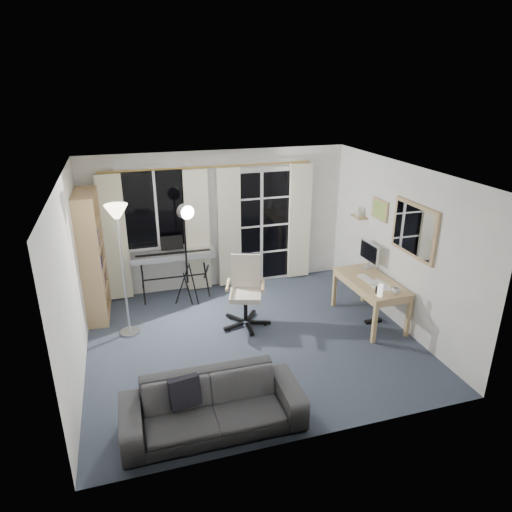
{
  "coord_description": "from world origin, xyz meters",
  "views": [
    {
      "loc": [
        -1.57,
        -5.41,
        3.49
      ],
      "look_at": [
        0.17,
        0.35,
        1.14
      ],
      "focal_mm": 32.0,
      "sensor_mm": 36.0,
      "label": 1
    }
  ],
  "objects_px": {
    "studio_light": "(186,224)",
    "mug": "(396,290)",
    "office_chair": "(246,284)",
    "desk": "(371,285)",
    "torchiere_lamp": "(119,232)",
    "keyboard_piano": "(173,256)",
    "sofa": "(212,398)",
    "bookshelf": "(90,260)",
    "monitor": "(369,253)"
  },
  "relations": [
    {
      "from": "studio_light",
      "to": "mug",
      "type": "height_order",
      "value": "studio_light"
    },
    {
      "from": "office_chair",
      "to": "desk",
      "type": "height_order",
      "value": "office_chair"
    },
    {
      "from": "torchiere_lamp",
      "to": "mug",
      "type": "xyz_separation_m",
      "value": [
        3.64,
        -1.16,
        -0.83
      ]
    },
    {
      "from": "torchiere_lamp",
      "to": "keyboard_piano",
      "type": "relative_size",
      "value": 1.41
    },
    {
      "from": "desk",
      "to": "sofa",
      "type": "distance_m",
      "value": 3.2
    },
    {
      "from": "keyboard_piano",
      "to": "mug",
      "type": "xyz_separation_m",
      "value": [
        2.83,
        -2.15,
        -0.02
      ]
    },
    {
      "from": "bookshelf",
      "to": "office_chair",
      "type": "bearing_deg",
      "value": -18.86
    },
    {
      "from": "monitor",
      "to": "mug",
      "type": "distance_m",
      "value": 0.98
    },
    {
      "from": "keyboard_piano",
      "to": "desk",
      "type": "relative_size",
      "value": 1.08
    },
    {
      "from": "office_chair",
      "to": "desk",
      "type": "relative_size",
      "value": 0.83
    },
    {
      "from": "keyboard_piano",
      "to": "sofa",
      "type": "height_order",
      "value": "keyboard_piano"
    },
    {
      "from": "sofa",
      "to": "bookshelf",
      "type": "bearing_deg",
      "value": 113.53
    },
    {
      "from": "studio_light",
      "to": "office_chair",
      "type": "height_order",
      "value": "studio_light"
    },
    {
      "from": "bookshelf",
      "to": "keyboard_piano",
      "type": "distance_m",
      "value": 1.32
    },
    {
      "from": "torchiere_lamp",
      "to": "studio_light",
      "type": "distance_m",
      "value": 1.18
    },
    {
      "from": "office_chair",
      "to": "sofa",
      "type": "bearing_deg",
      "value": -95.93
    },
    {
      "from": "bookshelf",
      "to": "desk",
      "type": "height_order",
      "value": "bookshelf"
    },
    {
      "from": "torchiere_lamp",
      "to": "studio_light",
      "type": "relative_size",
      "value": 1.11
    },
    {
      "from": "torchiere_lamp",
      "to": "monitor",
      "type": "relative_size",
      "value": 4.0
    },
    {
      "from": "keyboard_piano",
      "to": "studio_light",
      "type": "bearing_deg",
      "value": -62.53
    },
    {
      "from": "torchiere_lamp",
      "to": "studio_light",
      "type": "height_order",
      "value": "torchiere_lamp"
    },
    {
      "from": "keyboard_piano",
      "to": "office_chair",
      "type": "bearing_deg",
      "value": -50.1
    },
    {
      "from": "desk",
      "to": "sofa",
      "type": "bearing_deg",
      "value": -152.03
    },
    {
      "from": "desk",
      "to": "mug",
      "type": "xyz_separation_m",
      "value": [
        0.1,
        -0.5,
        0.14
      ]
    },
    {
      "from": "office_chair",
      "to": "torchiere_lamp",
      "type": "bearing_deg",
      "value": -166.48
    },
    {
      "from": "studio_light",
      "to": "desk",
      "type": "height_order",
      "value": "studio_light"
    },
    {
      "from": "monitor",
      "to": "sofa",
      "type": "relative_size",
      "value": 0.25
    },
    {
      "from": "keyboard_piano",
      "to": "monitor",
      "type": "relative_size",
      "value": 2.83
    },
    {
      "from": "mug",
      "to": "torchiere_lamp",
      "type": "bearing_deg",
      "value": 162.29
    },
    {
      "from": "mug",
      "to": "sofa",
      "type": "height_order",
      "value": "mug"
    },
    {
      "from": "keyboard_piano",
      "to": "mug",
      "type": "distance_m",
      "value": 3.56
    },
    {
      "from": "studio_light",
      "to": "mug",
      "type": "distance_m",
      "value": 3.26
    },
    {
      "from": "mug",
      "to": "sofa",
      "type": "bearing_deg",
      "value": -159.11
    },
    {
      "from": "desk",
      "to": "mug",
      "type": "height_order",
      "value": "mug"
    },
    {
      "from": "keyboard_piano",
      "to": "monitor",
      "type": "distance_m",
      "value": 3.17
    },
    {
      "from": "keyboard_piano",
      "to": "desk",
      "type": "bearing_deg",
      "value": -30.3
    },
    {
      "from": "studio_light",
      "to": "office_chair",
      "type": "relative_size",
      "value": 1.65
    },
    {
      "from": "desk",
      "to": "sofa",
      "type": "xyz_separation_m",
      "value": [
        -2.76,
        -1.59,
        -0.22
      ]
    },
    {
      "from": "desk",
      "to": "monitor",
      "type": "bearing_deg",
      "value": 64.38
    },
    {
      "from": "studio_light",
      "to": "mug",
      "type": "xyz_separation_m",
      "value": [
        2.65,
        -1.78,
        -0.67
      ]
    },
    {
      "from": "torchiere_lamp",
      "to": "bookshelf",
      "type": "bearing_deg",
      "value": 123.77
    },
    {
      "from": "monitor",
      "to": "sofa",
      "type": "height_order",
      "value": "monitor"
    },
    {
      "from": "keyboard_piano",
      "to": "studio_light",
      "type": "height_order",
      "value": "studio_light"
    },
    {
      "from": "bookshelf",
      "to": "sofa",
      "type": "relative_size",
      "value": 1.03
    },
    {
      "from": "desk",
      "to": "keyboard_piano",
      "type": "bearing_deg",
      "value": 146.84
    },
    {
      "from": "desk",
      "to": "monitor",
      "type": "relative_size",
      "value": 2.63
    },
    {
      "from": "studio_light",
      "to": "office_chair",
      "type": "bearing_deg",
      "value": -69.31
    },
    {
      "from": "office_chair",
      "to": "sofa",
      "type": "xyz_separation_m",
      "value": [
        -0.96,
        -2.1,
        -0.25
      ]
    },
    {
      "from": "desk",
      "to": "mug",
      "type": "bearing_deg",
      "value": -80.68
    },
    {
      "from": "torchiere_lamp",
      "to": "office_chair",
      "type": "distance_m",
      "value": 1.97
    }
  ]
}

